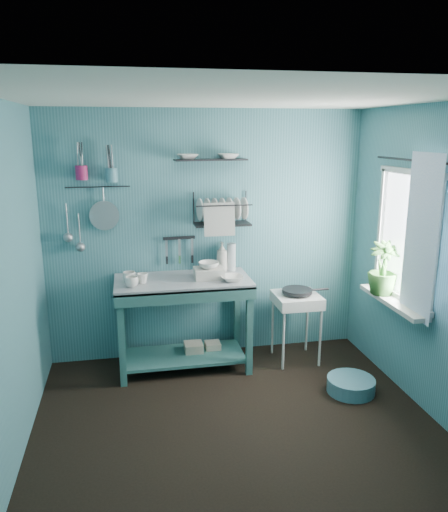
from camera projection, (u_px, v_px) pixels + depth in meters
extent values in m
plane|color=black|center=(238.00, 430.00, 3.92)|extent=(3.20, 3.20, 0.00)
plane|color=silver|center=(241.00, 97.00, 3.31)|extent=(3.20, 3.20, 0.00)
plane|color=#3B717A|center=(207.00, 236.00, 5.05)|extent=(3.20, 0.00, 3.20)
plane|color=#3B717A|center=(315.00, 373.00, 2.19)|extent=(3.20, 0.00, 3.20)
plane|color=#3B717A|center=(6.00, 291.00, 3.32)|extent=(0.00, 3.00, 3.00)
plane|color=#3B717A|center=(438.00, 266.00, 3.92)|extent=(0.00, 3.00, 3.00)
cube|color=#2D605C|center=(184.00, 324.00, 4.87)|extent=(1.34, 0.77, 0.91)
imported|color=silver|center=(132.00, 282.00, 4.50)|extent=(0.12, 0.12, 0.10)
imported|color=silver|center=(143.00, 278.00, 4.62)|extent=(0.14, 0.14, 0.09)
imported|color=silver|center=(129.00, 277.00, 4.65)|extent=(0.17, 0.17, 0.10)
cube|color=#B9B3A9|center=(209.00, 273.00, 4.77)|extent=(0.28, 0.22, 0.10)
imported|color=silver|center=(209.00, 265.00, 4.75)|extent=(0.20, 0.19, 0.06)
imported|color=#B9B3A9|center=(222.00, 257.00, 4.99)|extent=(0.11, 0.12, 0.30)
cylinder|color=#A8B4BB|center=(231.00, 257.00, 5.03)|extent=(0.09, 0.09, 0.28)
imported|color=silver|center=(232.00, 278.00, 4.69)|extent=(0.22, 0.22, 0.05)
cube|color=silver|center=(296.00, 327.00, 5.05)|extent=(0.48, 0.48, 0.70)
cylinder|color=black|center=(297.00, 291.00, 4.96)|extent=(0.30, 0.30, 0.03)
cube|color=black|center=(179.00, 238.00, 4.96)|extent=(0.32, 0.04, 0.03)
cube|color=black|center=(222.00, 209.00, 4.88)|extent=(0.57, 0.29, 0.32)
cube|color=black|center=(211.00, 160.00, 4.77)|extent=(0.71, 0.23, 0.01)
imported|color=silver|center=(188.00, 161.00, 4.73)|extent=(0.23, 0.23, 0.05)
imported|color=silver|center=(228.00, 153.00, 4.79)|extent=(0.22, 0.22, 0.05)
cylinder|color=#9A1C51|center=(82.00, 173.00, 4.59)|extent=(0.11, 0.11, 0.13)
cylinder|color=teal|center=(112.00, 175.00, 4.65)|extent=(0.11, 0.11, 0.13)
cylinder|color=#9D9FA4|center=(104.00, 216.00, 4.75)|extent=(0.28, 0.03, 0.28)
cylinder|color=#9D9FA4|center=(67.00, 219.00, 4.70)|extent=(0.01, 0.01, 0.30)
cylinder|color=#9D9FA4|center=(79.00, 229.00, 4.75)|extent=(0.01, 0.01, 0.30)
cylinder|color=black|center=(98.00, 187.00, 4.70)|extent=(0.60, 0.01, 0.01)
plane|color=white|center=(407.00, 236.00, 4.30)|extent=(0.00, 1.10, 1.10)
cube|color=silver|center=(392.00, 302.00, 4.43)|extent=(0.16, 0.95, 0.04)
plane|color=white|center=(420.00, 238.00, 4.00)|extent=(0.00, 1.35, 1.35)
cylinder|color=black|center=(409.00, 160.00, 4.14)|extent=(0.02, 1.05, 0.02)
imported|color=#336629|center=(383.00, 268.00, 4.53)|extent=(0.34, 0.34, 0.49)
cube|color=tan|center=(194.00, 353.00, 5.02)|extent=(0.18, 0.18, 0.22)
cube|color=tan|center=(213.00, 351.00, 5.09)|extent=(0.15, 0.15, 0.20)
cylinder|color=teal|center=(351.00, 385.00, 4.48)|extent=(0.43, 0.43, 0.13)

